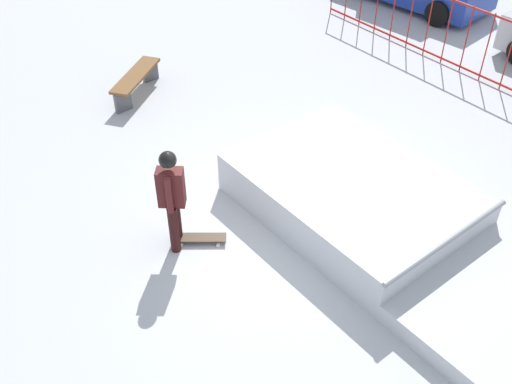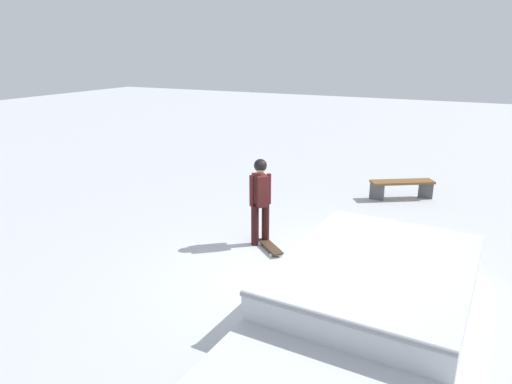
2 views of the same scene
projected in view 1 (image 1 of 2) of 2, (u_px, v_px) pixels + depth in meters
ground_plane at (276, 240)px, 9.24m from camera, size 60.00×60.00×0.00m
skate_ramp at (373, 212)px, 9.26m from camera, size 5.51×2.85×0.74m
skater at (172, 194)px, 8.52m from camera, size 0.42×0.43×1.73m
skateboard at (200, 238)px, 9.16m from camera, size 0.68×0.73×0.09m
park_bench at (136, 79)px, 12.38m from camera, size 1.19×1.57×0.48m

